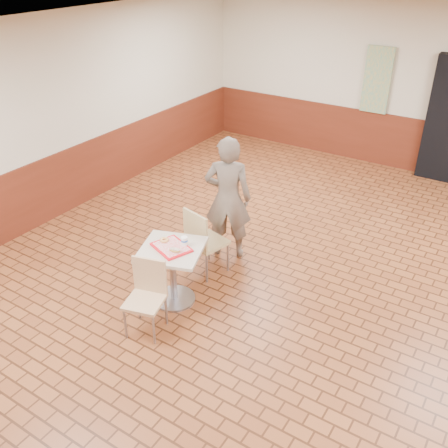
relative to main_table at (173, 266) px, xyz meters
The scene contains 11 objects.
room_shell 1.60m from the main_table, 28.25° to the left, with size 8.01×10.01×3.01m.
wainscot_band 1.24m from the main_table, 28.25° to the left, with size 8.00×10.00×1.00m.
promo_poster 5.66m from the main_table, 84.87° to the left, with size 0.50×0.03×1.20m, color gray.
main_table is the anchor object (origin of this frame).
chair_main_front 0.54m from the main_table, 83.46° to the right, with size 0.49×0.49×0.86m.
chair_main_back 0.66m from the main_table, 91.99° to the left, with size 0.52×0.52×0.94m.
customer 1.29m from the main_table, 90.68° to the left, with size 0.63×0.41×1.72m, color #655A4E.
serving_tray 0.26m from the main_table, 90.00° to the left, with size 0.43×0.33×0.03m.
ring_donut 0.32m from the main_table, 161.94° to the left, with size 0.11×0.11×0.03m, color #D7984E.
long_john_donut 0.31m from the main_table, 33.46° to the right, with size 0.14×0.09×0.04m.
paper_cup 0.36m from the main_table, 48.79° to the left, with size 0.08×0.08×0.10m.
Camera 1 is at (2.04, -4.34, 3.84)m, focal length 40.00 mm.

